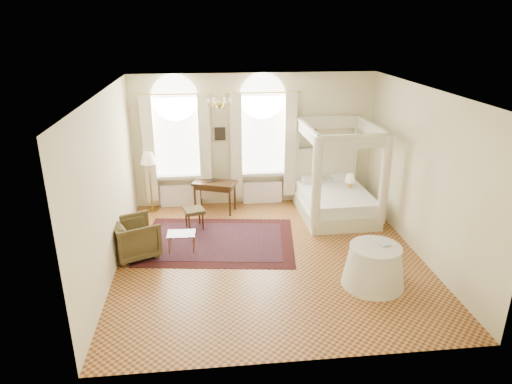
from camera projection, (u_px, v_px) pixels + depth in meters
ground at (270, 257)px, 9.18m from camera, size 6.00×6.00×0.00m
room_walls at (271, 163)px, 8.48m from camera, size 6.00×6.00×6.00m
window_left at (178, 150)px, 11.13m from camera, size 1.62×0.27×3.29m
window_right at (263, 148)px, 11.34m from camera, size 1.62×0.27×3.29m
chandelier at (219, 103)px, 9.17m from camera, size 0.51×0.45×0.50m
wall_pictures at (258, 131)px, 11.28m from camera, size 2.54×0.03×0.39m
canopy_bed at (336, 196)px, 10.93m from camera, size 1.77×2.15×2.26m
nightstand at (350, 199)px, 11.31m from camera, size 0.50×0.47×0.61m
nightstand_lamp at (350, 179)px, 11.09m from camera, size 0.25×0.25×0.37m
writing_desk at (215, 186)px, 11.17m from camera, size 1.15×0.86×0.77m
laptop at (212, 180)px, 11.21m from camera, size 0.35×0.29×0.02m
stool at (194, 212)px, 10.31m from camera, size 0.51×0.51×0.48m
armchair at (135, 238)px, 9.11m from camera, size 1.14×1.13×0.79m
coffee_table at (181, 235)px, 9.34m from camera, size 0.58×0.42×0.39m
floor_lamp at (148, 161)px, 10.96m from camera, size 0.39×0.39×1.52m
oriental_rug at (218, 241)px, 9.83m from camera, size 3.51×2.73×0.01m
side_table at (374, 266)px, 8.12m from camera, size 1.12×1.12×0.76m
book at (379, 244)px, 8.04m from camera, size 0.25×0.29×0.02m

